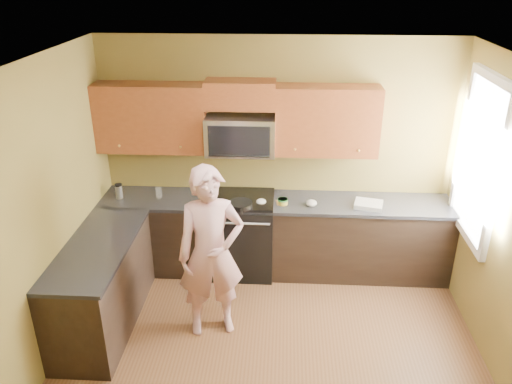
# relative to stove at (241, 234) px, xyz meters

# --- Properties ---
(floor) EXTENTS (4.00, 4.00, 0.00)m
(floor) POSITION_rel_stove_xyz_m (0.40, -1.68, -0.47)
(floor) COLOR brown
(floor) RESTS_ON ground
(ceiling) EXTENTS (4.00, 4.00, 0.00)m
(ceiling) POSITION_rel_stove_xyz_m (0.40, -1.68, 2.23)
(ceiling) COLOR white
(ceiling) RESTS_ON ground
(wall_back) EXTENTS (4.00, 0.00, 4.00)m
(wall_back) POSITION_rel_stove_xyz_m (0.40, 0.32, 0.88)
(wall_back) COLOR brown
(wall_back) RESTS_ON ground
(wall_left) EXTENTS (0.00, 4.00, 4.00)m
(wall_left) POSITION_rel_stove_xyz_m (-1.60, -1.68, 0.88)
(wall_left) COLOR brown
(wall_left) RESTS_ON ground
(cabinet_back_run) EXTENTS (4.00, 0.60, 0.88)m
(cabinet_back_run) POSITION_rel_stove_xyz_m (0.40, 0.02, -0.03)
(cabinet_back_run) COLOR black
(cabinet_back_run) RESTS_ON floor
(cabinet_left_run) EXTENTS (0.60, 1.60, 0.88)m
(cabinet_left_run) POSITION_rel_stove_xyz_m (-1.30, -1.08, -0.03)
(cabinet_left_run) COLOR black
(cabinet_left_run) RESTS_ON floor
(countertop_back) EXTENTS (4.00, 0.62, 0.04)m
(countertop_back) POSITION_rel_stove_xyz_m (0.40, 0.01, 0.43)
(countertop_back) COLOR black
(countertop_back) RESTS_ON cabinet_back_run
(countertop_left) EXTENTS (0.62, 1.60, 0.04)m
(countertop_left) POSITION_rel_stove_xyz_m (-1.29, -1.08, 0.43)
(countertop_left) COLOR black
(countertop_left) RESTS_ON cabinet_left_run
(stove) EXTENTS (0.76, 0.65, 0.95)m
(stove) POSITION_rel_stove_xyz_m (0.00, 0.00, 0.00)
(stove) COLOR black
(stove) RESTS_ON floor
(microwave) EXTENTS (0.76, 0.40, 0.42)m
(microwave) POSITION_rel_stove_xyz_m (0.00, 0.12, 0.97)
(microwave) COLOR silver
(microwave) RESTS_ON wall_back
(upper_cab_left) EXTENTS (1.22, 0.33, 0.75)m
(upper_cab_left) POSITION_rel_stove_xyz_m (-0.99, 0.16, 0.97)
(upper_cab_left) COLOR brown
(upper_cab_left) RESTS_ON wall_back
(upper_cab_right) EXTENTS (1.12, 0.33, 0.75)m
(upper_cab_right) POSITION_rel_stove_xyz_m (0.94, 0.16, 0.97)
(upper_cab_right) COLOR brown
(upper_cab_right) RESTS_ON wall_back
(upper_cab_over_mw) EXTENTS (0.76, 0.33, 0.30)m
(upper_cab_over_mw) POSITION_rel_stove_xyz_m (0.00, 0.16, 1.62)
(upper_cab_over_mw) COLOR brown
(upper_cab_over_mw) RESTS_ON wall_back
(window) EXTENTS (0.06, 1.06, 1.66)m
(window) POSITION_rel_stove_xyz_m (2.38, -0.48, 1.17)
(window) COLOR white
(window) RESTS_ON wall_right
(woman) EXTENTS (0.73, 0.57, 1.75)m
(woman) POSITION_rel_stove_xyz_m (-0.19, -1.09, 0.40)
(woman) COLOR #CA6573
(woman) RESTS_ON floor
(frying_pan) EXTENTS (0.33, 0.49, 0.06)m
(frying_pan) POSITION_rel_stove_xyz_m (0.02, -0.23, 0.47)
(frying_pan) COLOR black
(frying_pan) RESTS_ON stove
(butter_tub) EXTENTS (0.15, 0.15, 0.08)m
(butter_tub) POSITION_rel_stove_xyz_m (0.48, -0.08, 0.45)
(butter_tub) COLOR gold
(butter_tub) RESTS_ON countertop_back
(toast_slice) EXTENTS (0.13, 0.13, 0.01)m
(toast_slice) POSITION_rel_stove_xyz_m (0.47, -0.05, 0.45)
(toast_slice) COLOR #B27F47
(toast_slice) RESTS_ON countertop_back
(napkin_a) EXTENTS (0.13, 0.13, 0.06)m
(napkin_a) POSITION_rel_stove_xyz_m (0.24, -0.09, 0.48)
(napkin_a) COLOR silver
(napkin_a) RESTS_ON countertop_back
(napkin_b) EXTENTS (0.15, 0.16, 0.07)m
(napkin_b) POSITION_rel_stove_xyz_m (0.80, -0.10, 0.48)
(napkin_b) COLOR silver
(napkin_b) RESTS_ON countertop_back
(dish_towel) EXTENTS (0.35, 0.30, 0.05)m
(dish_towel) POSITION_rel_stove_xyz_m (1.43, -0.08, 0.47)
(dish_towel) COLOR silver
(dish_towel) RESTS_ON countertop_back
(travel_mug) EXTENTS (0.09, 0.09, 0.17)m
(travel_mug) POSITION_rel_stove_xyz_m (-1.39, -0.02, 0.45)
(travel_mug) COLOR silver
(travel_mug) RESTS_ON countertop_back
(glass_a) EXTENTS (0.07, 0.07, 0.12)m
(glass_a) POSITION_rel_stove_xyz_m (-0.94, 0.01, 0.51)
(glass_a) COLOR silver
(glass_a) RESTS_ON countertop_back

